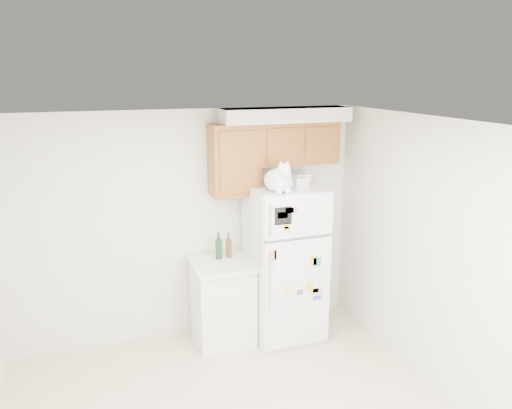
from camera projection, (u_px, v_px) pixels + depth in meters
name	position (u px, v px, depth m)	size (l,w,h in m)	color
room_shell	(248.00, 237.00, 3.72)	(3.84, 4.04, 2.52)	beige
refrigerator	(284.00, 262.00, 5.45)	(0.76, 0.78, 1.70)	white
base_counter	(222.00, 301.00, 5.40)	(0.64, 0.64, 0.92)	white
cat	(279.00, 179.00, 4.98)	(0.33, 0.48, 0.34)	white
storage_box_back	(300.00, 178.00, 5.39)	(0.18, 0.13, 0.10)	white
storage_box_front	(300.00, 182.00, 5.25)	(0.15, 0.11, 0.09)	white
bottle_green	(219.00, 246.00, 5.33)	(0.07, 0.07, 0.30)	#19381E
bottle_amber	(229.00, 245.00, 5.38)	(0.06, 0.06, 0.28)	#593814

